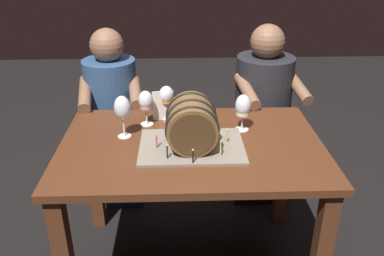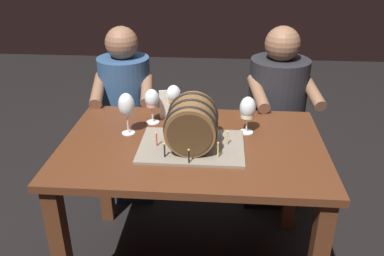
{
  "view_description": "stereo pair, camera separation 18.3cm",
  "coord_description": "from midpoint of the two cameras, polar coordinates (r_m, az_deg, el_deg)",
  "views": [
    {
      "loc": [
        -0.06,
        -1.69,
        1.65
      ],
      "look_at": [
        0.0,
        -0.04,
        0.85
      ],
      "focal_mm": 37.84,
      "sensor_mm": 36.0,
      "label": 1
    },
    {
      "loc": [
        0.13,
        -1.68,
        1.65
      ],
      "look_at": [
        0.0,
        -0.04,
        0.85
      ],
      "focal_mm": 37.84,
      "sensor_mm": 36.0,
      "label": 2
    }
  ],
  "objects": [
    {
      "name": "wine_glass_amber",
      "position": [
        2.12,
        -0.14,
        4.6
      ],
      "size": [
        0.07,
        0.07,
        0.18
      ],
      "color": "white",
      "rests_on": "dining_table"
    },
    {
      "name": "menu_card",
      "position": [
        2.13,
        -0.69,
        3.29
      ],
      "size": [
        0.11,
        0.03,
        0.16
      ],
      "primitive_type": "cube",
      "rotation": [
        0.01,
        0.0,
        0.16
      ],
      "color": "silver",
      "rests_on": "dining_table"
    },
    {
      "name": "wine_glass_empty",
      "position": [
        1.95,
        -6.6,
        3.1
      ],
      "size": [
        0.08,
        0.08,
        0.21
      ],
      "color": "white",
      "rests_on": "dining_table"
    },
    {
      "name": "dining_table",
      "position": [
        1.97,
        2.72,
        -5.32
      ],
      "size": [
        1.24,
        0.82,
        0.75
      ],
      "color": "#562D19",
      "rests_on": "ground"
    },
    {
      "name": "person_seated_right",
      "position": [
        2.63,
        13.55,
        0.42
      ],
      "size": [
        0.44,
        0.52,
        1.17
      ],
      "color": "black",
      "rests_on": "ground"
    },
    {
      "name": "person_seated_left",
      "position": [
        2.65,
        -7.11,
        0.58
      ],
      "size": [
        0.4,
        0.49,
        1.15
      ],
      "color": "#1B2D46",
      "rests_on": "ground"
    },
    {
      "name": "barrel_cake",
      "position": [
        1.82,
        2.87,
        0.19
      ],
      "size": [
        0.48,
        0.35,
        0.24
      ],
      "color": "gray",
      "rests_on": "dining_table"
    },
    {
      "name": "wine_glass_rose",
      "position": [
        2.07,
        -3.17,
        3.93
      ],
      "size": [
        0.07,
        0.07,
        0.18
      ],
      "color": "white",
      "rests_on": "dining_table"
    },
    {
      "name": "wine_glass_white",
      "position": [
        1.99,
        10.48,
        2.55
      ],
      "size": [
        0.08,
        0.08,
        0.19
      ],
      "color": "white",
      "rests_on": "dining_table"
    }
  ]
}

